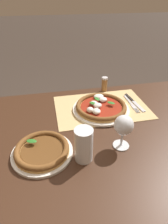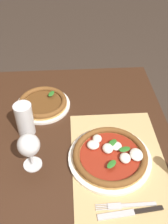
{
  "view_description": "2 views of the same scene",
  "coord_description": "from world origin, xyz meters",
  "px_view_note": "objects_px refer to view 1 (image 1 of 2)",
  "views": [
    {
      "loc": [
        0.33,
        0.67,
        1.31
      ],
      "look_at": [
        0.17,
        -0.09,
        0.8
      ],
      "focal_mm": 30.0,
      "sensor_mm": 36.0,
      "label": 1
    },
    {
      "loc": [
        -0.55,
        -0.04,
        1.54
      ],
      "look_at": [
        0.26,
        -0.09,
        0.8
      ],
      "focal_mm": 42.0,
      "sensor_mm": 36.0,
      "label": 2
    }
  ],
  "objects_px": {
    "wine_glass": "(124,126)",
    "pint_glass": "(84,145)",
    "knife": "(134,102)",
    "fork": "(131,104)",
    "pizza_near": "(101,107)",
    "pizza_far": "(42,150)",
    "pepper_shaker": "(104,84)"
  },
  "relations": [
    {
      "from": "pizza_near",
      "to": "fork",
      "type": "xyz_separation_m",
      "value": [
        -0.19,
        -0.02,
        -0.02
      ]
    },
    {
      "from": "pint_glass",
      "to": "knife",
      "type": "xyz_separation_m",
      "value": [
        -0.38,
        -0.36,
        -0.06
      ]
    },
    {
      "from": "knife",
      "to": "pizza_far",
      "type": "bearing_deg",
      "value": 29.17
    },
    {
      "from": "pizza_far",
      "to": "pepper_shaker",
      "type": "relative_size",
      "value": 2.59
    },
    {
      "from": "pizza_far",
      "to": "knife",
      "type": "relative_size",
      "value": 1.16
    },
    {
      "from": "pizza_near",
      "to": "wine_glass",
      "type": "bearing_deg",
      "value": 91.43
    },
    {
      "from": "pizza_near",
      "to": "knife",
      "type": "height_order",
      "value": "pizza_near"
    },
    {
      "from": "pizza_near",
      "to": "knife",
      "type": "xyz_separation_m",
      "value": [
        -0.22,
        -0.04,
        -0.02
      ]
    },
    {
      "from": "pint_glass",
      "to": "knife",
      "type": "height_order",
      "value": "pint_glass"
    },
    {
      "from": "fork",
      "to": "pizza_far",
      "type": "bearing_deg",
      "value": 29.39
    },
    {
      "from": "pint_glass",
      "to": "fork",
      "type": "xyz_separation_m",
      "value": [
        -0.36,
        -0.35,
        -0.06
      ]
    },
    {
      "from": "pepper_shaker",
      "to": "fork",
      "type": "bearing_deg",
      "value": 117.64
    },
    {
      "from": "pizza_far",
      "to": "fork",
      "type": "xyz_separation_m",
      "value": [
        -0.52,
        -0.29,
        -0.01
      ]
    },
    {
      "from": "wine_glass",
      "to": "knife",
      "type": "height_order",
      "value": "wine_glass"
    },
    {
      "from": "pint_glass",
      "to": "knife",
      "type": "distance_m",
      "value": 0.53
    },
    {
      "from": "wine_glass",
      "to": "pizza_near",
      "type": "bearing_deg",
      "value": -88.57
    },
    {
      "from": "knife",
      "to": "fork",
      "type": "bearing_deg",
      "value": 24.24
    },
    {
      "from": "wine_glass",
      "to": "fork",
      "type": "height_order",
      "value": "wine_glass"
    },
    {
      "from": "wine_glass",
      "to": "fork",
      "type": "distance_m",
      "value": 0.38
    },
    {
      "from": "pizza_near",
      "to": "pint_glass",
      "type": "distance_m",
      "value": 0.37
    },
    {
      "from": "pizza_far",
      "to": "knife",
      "type": "distance_m",
      "value": 0.62
    },
    {
      "from": "pint_glass",
      "to": "knife",
      "type": "bearing_deg",
      "value": -136.59
    },
    {
      "from": "wine_glass",
      "to": "pepper_shaker",
      "type": "distance_m",
      "value": 0.52
    },
    {
      "from": "pizza_far",
      "to": "pint_glass",
      "type": "bearing_deg",
      "value": 160.03
    },
    {
      "from": "pizza_far",
      "to": "pint_glass",
      "type": "xyz_separation_m",
      "value": [
        -0.16,
        0.06,
        0.05
      ]
    },
    {
      "from": "wine_glass",
      "to": "pint_glass",
      "type": "relative_size",
      "value": 1.07
    },
    {
      "from": "knife",
      "to": "pepper_shaker",
      "type": "distance_m",
      "value": 0.23
    },
    {
      "from": "pint_glass",
      "to": "pepper_shaker",
      "type": "height_order",
      "value": "pint_glass"
    },
    {
      "from": "pizza_near",
      "to": "pint_glass",
      "type": "height_order",
      "value": "pint_glass"
    },
    {
      "from": "fork",
      "to": "pizza_near",
      "type": "bearing_deg",
      "value": 7.15
    },
    {
      "from": "pizza_far",
      "to": "wine_glass",
      "type": "relative_size",
      "value": 1.62
    },
    {
      "from": "pizza_far",
      "to": "fork",
      "type": "height_order",
      "value": "pizza_far"
    }
  ]
}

